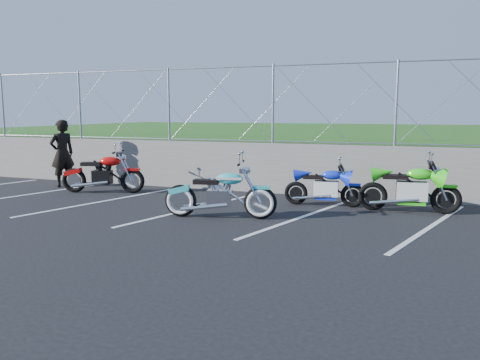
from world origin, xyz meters
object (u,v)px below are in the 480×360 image
(naked_orange, at_px, (104,175))
(sportbike_green, at_px, (410,191))
(sportbike_blue, at_px, (325,188))
(person_standing, at_px, (62,153))
(cruiser_turquoise, at_px, (221,196))

(naked_orange, relative_size, sportbike_green, 1.03)
(sportbike_blue, xyz_separation_m, person_standing, (-7.43, 0.22, 0.54))
(naked_orange, height_order, sportbike_green, naked_orange)
(cruiser_turquoise, height_order, naked_orange, cruiser_turquoise)
(cruiser_turquoise, xyz_separation_m, naked_orange, (-3.97, 1.65, 0.02))
(naked_orange, distance_m, sportbike_blue, 5.72)
(cruiser_turquoise, relative_size, sportbike_green, 1.08)
(sportbike_blue, bearing_deg, person_standing, 173.18)
(naked_orange, bearing_deg, cruiser_turquoise, -38.70)
(sportbike_green, bearing_deg, cruiser_turquoise, -156.61)
(cruiser_turquoise, distance_m, sportbike_green, 3.99)
(sportbike_green, height_order, sportbike_blue, sportbike_green)
(naked_orange, bearing_deg, person_standing, 148.59)
(cruiser_turquoise, xyz_separation_m, sportbike_green, (3.54, 1.84, 0.01))
(sportbike_blue, bearing_deg, sportbike_green, -7.25)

